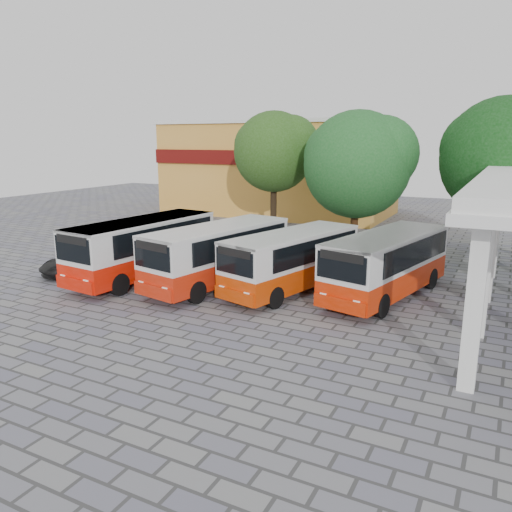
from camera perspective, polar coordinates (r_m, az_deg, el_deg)
The scene contains 10 objects.
ground at distance 19.55m, azimuth -0.14°, elevation -6.87°, with size 90.00×90.00×0.00m, color slate.
shophouse_block at distance 46.62m, azimuth 2.62°, elevation 10.07°, with size 20.40×10.40×8.30m.
bus_far_left at distance 24.91m, azimuth -12.79°, elevation 1.25°, with size 3.23×8.31×2.92m.
bus_centre_left at distance 23.15m, azimuth -4.36°, elevation 0.52°, with size 3.82×8.21×2.83m.
bus_centre_right at distance 22.36m, azimuth 4.15°, elevation -0.18°, with size 4.05×7.83×2.67m.
bus_far_right at distance 22.12m, azimuth 14.75°, elevation -0.56°, with size 3.99×8.13×2.79m.
tree_left at distance 35.51m, azimuth 2.19°, elevation 12.10°, with size 5.87×5.59×8.64m.
tree_middle at distance 31.67m, azimuth 11.65°, elevation 10.58°, with size 6.90×6.57×8.47m.
tree_right at distance 31.33m, azimuth 26.59°, elevation 10.37°, with size 7.10×6.76×9.06m.
parked_car at distance 26.85m, azimuth -19.00°, elevation -0.67°, with size 2.01×4.36×1.21m, color black.
Camera 1 is at (8.46, -16.30, 6.72)m, focal length 35.00 mm.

